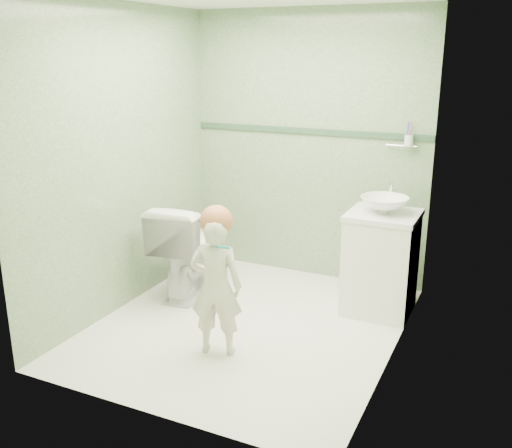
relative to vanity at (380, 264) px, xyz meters
The scene contains 12 objects.
ground 1.16m from the vanity, 140.19° to the right, with size 2.50×2.50×0.00m, color white.
room_shell 1.35m from the vanity, 140.19° to the right, with size 2.50×2.54×2.40m.
trim_stripe 1.38m from the vanity, 147.36° to the left, with size 2.20×0.02×0.05m, color #325339.
vanity is the anchor object (origin of this frame).
counter 0.41m from the vanity, ahead, with size 0.54×0.52×0.04m, color white.
basin 0.49m from the vanity, ahead, with size 0.37×0.37×0.13m, color white.
faucet 0.60m from the vanity, 90.00° to the left, with size 0.03×0.13×0.18m.
cup_holder 1.05m from the vanity, 83.75° to the left, with size 0.26×0.07×0.21m.
toilet 1.61m from the vanity, 168.29° to the right, with size 0.46×0.80×0.82m, color white.
toddler 1.44m from the vanity, 126.96° to the right, with size 0.36×0.24×0.99m, color beige.
hair_cap 1.52m from the vanity, 127.57° to the right, with size 0.22×0.22×0.22m, color #B66B41.
teal_toothbrush 1.52m from the vanity, 121.29° to the right, with size 0.10×0.14×0.08m.
Camera 1 is at (1.76, -3.60, 2.03)m, focal length 40.24 mm.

